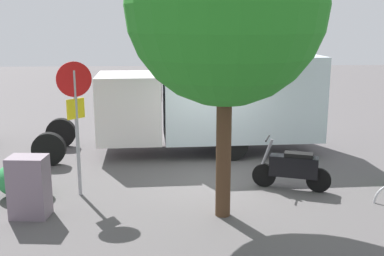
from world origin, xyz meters
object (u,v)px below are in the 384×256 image
Objects in this scene: motorcycle at (293,168)px; stop_sign at (76,108)px; street_tree at (226,6)px; box_truck_near at (208,99)px; utility_cabinet at (29,187)px.

stop_sign is (4.88, 0.12, 1.48)m from motorcycle.
motorcycle is at bearing -141.66° from street_tree.
box_truck_near is at bearing -91.09° from street_tree.
box_truck_near is 4.73m from stop_sign.
street_tree is (1.79, 1.41, 3.60)m from motorcycle.
stop_sign is (3.18, 3.48, 0.40)m from box_truck_near.
motorcycle is at bearing 114.13° from box_truck_near.
box_truck_near is 2.74× the size of stop_sign.
stop_sign is at bearing -123.31° from utility_cabinet.
utility_cabinet is at bearing 46.95° from box_truck_near.
street_tree reaches higher than box_truck_near.
stop_sign reaches higher than box_truck_near.
street_tree is 5.20m from utility_cabinet.
box_truck_near is 1.37× the size of street_tree.
box_truck_near reaches higher than utility_cabinet.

